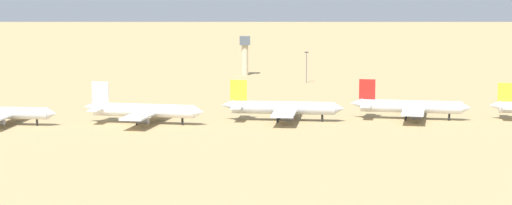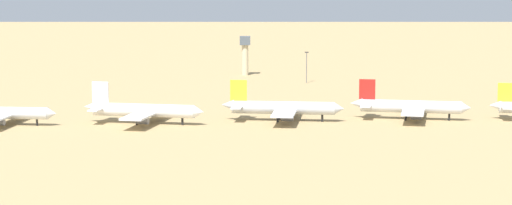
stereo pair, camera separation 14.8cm
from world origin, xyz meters
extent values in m
plane|color=tan|center=(0.00, 0.00, 0.00)|extent=(4000.00, 4000.00, 0.00)
cylinder|color=silver|center=(-91.77, -7.29, 4.12)|extent=(31.63, 7.70, 3.92)
cone|color=silver|center=(-74.83, -9.36, 4.12)|extent=(3.37, 4.06, 3.73)
cube|color=silver|center=(-90.79, -7.41, 3.53)|extent=(10.43, 31.96, 0.55)
cylinder|color=slate|center=(-88.93, -0.22, 2.16)|extent=(3.77, 2.57, 2.16)
cylinder|color=black|center=(-79.93, -8.73, 1.08)|extent=(0.69, 0.69, 2.16)
cylinder|color=black|center=(-92.94, -4.77, 1.08)|extent=(0.69, 0.69, 2.16)
cylinder|color=white|center=(-45.28, -5.17, 4.54)|extent=(34.73, 11.64, 4.33)
cone|color=white|center=(-26.89, -9.20, 4.54)|extent=(4.05, 4.71, 4.11)
cone|color=white|center=(-63.66, -1.14, 5.19)|extent=(5.01, 4.52, 3.68)
cube|color=white|center=(-60.07, -1.92, 10.22)|extent=(5.61, 1.73, 7.03)
cube|color=white|center=(-59.14, 2.30, 4.98)|extent=(4.96, 7.93, 0.39)
cube|color=white|center=(-60.99, -6.15, 4.98)|extent=(4.96, 7.93, 0.39)
cube|color=white|center=(-44.22, -5.40, 3.89)|extent=(14.60, 35.38, 0.61)
cylinder|color=slate|center=(-41.42, 2.29, 2.38)|extent=(4.31, 3.16, 2.38)
cylinder|color=slate|center=(-44.90, -13.56, 2.38)|extent=(4.31, 3.16, 2.38)
cylinder|color=black|center=(-32.43, -7.99, 1.19)|extent=(0.76, 0.76, 2.38)
cylinder|color=black|center=(-46.30, -2.29, 1.19)|extent=(0.76, 0.76, 2.38)
cylinder|color=black|center=(-47.42, -7.36, 1.19)|extent=(0.76, 0.76, 2.38)
cylinder|color=silver|center=(1.04, 0.42, 4.56)|extent=(35.00, 8.81, 4.34)
cone|color=silver|center=(19.76, -2.03, 4.56)|extent=(3.76, 4.51, 4.12)
cone|color=silver|center=(-17.69, 2.87, 5.21)|extent=(4.78, 4.22, 3.69)
cube|color=yellow|center=(-14.03, 2.39, 10.26)|extent=(5.67, 1.27, 7.05)
cube|color=silver|center=(-13.46, 6.69, 4.99)|extent=(4.40, 7.77, 0.39)
cube|color=silver|center=(-14.59, -1.92, 4.99)|extent=(4.40, 7.77, 0.39)
cube|color=silver|center=(2.11, 0.28, 3.91)|extent=(11.82, 35.39, 0.61)
cylinder|color=slate|center=(4.25, 8.21, 2.39)|extent=(4.18, 2.87, 2.39)
cylinder|color=slate|center=(2.13, -7.94, 2.39)|extent=(4.18, 2.87, 2.39)
cylinder|color=black|center=(14.12, -1.30, 1.19)|extent=(0.76, 0.76, 2.39)
cylinder|color=black|center=(-0.24, 3.21, 1.19)|extent=(0.76, 0.76, 2.39)
cylinder|color=black|center=(-0.92, -1.96, 1.19)|extent=(0.76, 0.76, 2.39)
cylinder|color=silver|center=(44.69, 3.45, 4.47)|extent=(34.19, 11.10, 4.25)
cone|color=silver|center=(62.81, -0.32, 4.47)|extent=(3.95, 4.61, 4.04)
cone|color=silver|center=(26.57, 7.22, 5.11)|extent=(4.90, 4.41, 3.62)
cube|color=red|center=(30.11, 6.49, 10.05)|extent=(5.52, 1.65, 6.91)
cube|color=silver|center=(30.98, 10.65, 4.89)|extent=(4.81, 7.77, 0.38)
cube|color=silver|center=(29.25, 2.32, 4.89)|extent=(4.81, 7.77, 0.38)
cube|color=silver|center=(45.73, 3.23, 3.83)|extent=(14.02, 34.79, 0.60)
cylinder|color=slate|center=(48.40, 10.83, 2.34)|extent=(4.23, 3.07, 2.34)
cylinder|color=slate|center=(45.15, -4.79, 2.34)|extent=(4.23, 3.07, 2.34)
cylinder|color=black|center=(57.35, 0.82, 1.17)|extent=(0.74, 0.74, 2.34)
cylinder|color=black|center=(43.65, 6.28, 1.17)|extent=(0.74, 0.74, 2.34)
cylinder|color=black|center=(42.61, 1.28, 1.17)|extent=(0.74, 0.74, 2.34)
cone|color=silver|center=(73.63, 4.07, 4.73)|extent=(4.39, 3.89, 3.35)
cube|color=yellow|center=(76.95, 3.58, 9.31)|extent=(5.14, 1.23, 6.40)
cube|color=silver|center=(77.52, 7.48, 4.53)|extent=(4.09, 7.09, 0.35)
cube|color=silver|center=(76.37, -0.32, 4.53)|extent=(4.09, 7.09, 0.35)
cylinder|color=#C6B793|center=(-11.75, 149.47, 7.47)|extent=(3.20, 3.20, 14.95)
cube|color=#4C5660|center=(-11.75, 149.47, 17.05)|extent=(5.20, 5.20, 4.22)
cylinder|color=#59595E|center=(16.26, 114.86, 6.90)|extent=(0.36, 0.36, 13.79)
cube|color=#333333|center=(16.26, 114.86, 14.04)|extent=(1.80, 0.50, 0.50)
camera|label=1|loc=(-12.07, -319.04, 49.09)|focal=67.25mm
camera|label=2|loc=(-11.92, -319.04, 49.09)|focal=67.25mm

